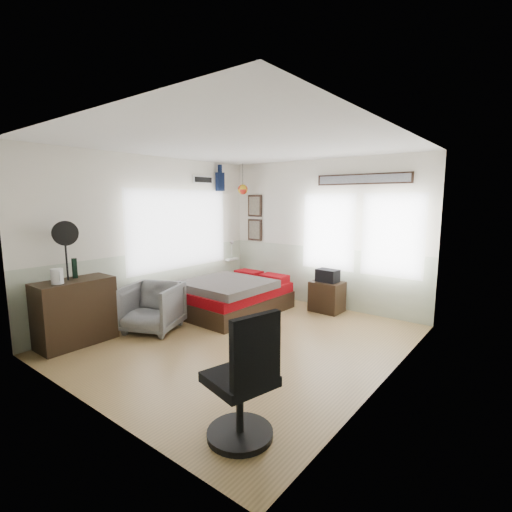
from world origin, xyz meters
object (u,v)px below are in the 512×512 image
object	(u,v)px
bed	(234,296)
task_chair	(244,389)
dresser	(75,312)
armchair	(152,307)
nightstand	(327,296)

from	to	relation	value
bed	task_chair	xyz separation A→B (m)	(2.41, -2.62, 0.17)
dresser	armchair	world-z (taller)	dresser
bed	dresser	distance (m)	2.55
bed	dresser	xyz separation A→B (m)	(-0.76, -2.43, 0.16)
armchair	bed	bearing A→B (deg)	52.62
nightstand	task_chair	xyz separation A→B (m)	(1.14, -3.68, 0.19)
bed	armchair	xyz separation A→B (m)	(-0.36, -1.47, 0.07)
armchair	nightstand	distance (m)	3.01
bed	armchair	size ratio (longest dim) A/B	2.39
dresser	task_chair	distance (m)	3.18
nightstand	dresser	bearing A→B (deg)	-118.64
dresser	bed	bearing A→B (deg)	72.56
bed	nightstand	bearing A→B (deg)	41.50
task_chair	nightstand	bearing A→B (deg)	121.13
armchair	nightstand	size ratio (longest dim) A/B	1.48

